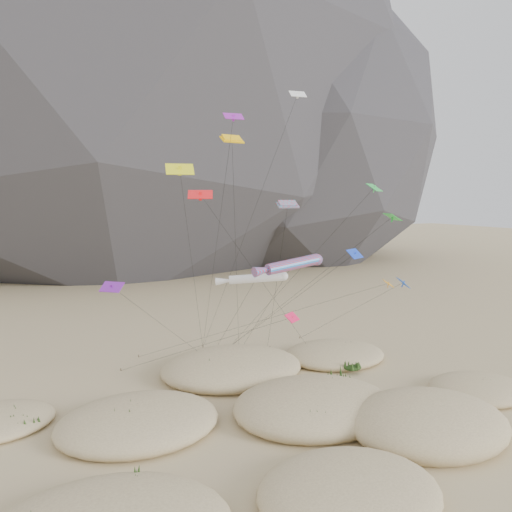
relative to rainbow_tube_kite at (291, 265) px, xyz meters
The scene contains 10 objects.
ground 15.21m from the rainbow_tube_kite, 105.13° to the right, with size 500.00×500.00×0.00m, color #CCB789.
rock_headland 125.98m from the rainbow_tube_kite, 87.82° to the left, with size 226.37×148.64×177.50m.
dunes 13.33m from the rainbow_tube_kite, 130.43° to the right, with size 52.52×35.95×4.01m.
dune_grass 13.02m from the rainbow_tube_kite, 133.18° to the right, with size 44.26×29.12×1.51m.
kite_stakes 19.91m from the rainbow_tube_kite, 92.88° to the left, with size 24.27×7.02×0.30m.
rainbow_tube_kite is the anchor object (origin of this frame).
white_tube_kite 4.00m from the rainbow_tube_kite, 136.35° to the left, with size 6.54×15.13×11.95m.
orange_parafoil 15.09m from the rainbow_tube_kite, 104.43° to the left, with size 5.44×9.24×25.52m.
multi_parafoil 5.72m from the rainbow_tube_kite, 71.60° to the left, with size 5.08×13.40×18.75m.
delta_kites 4.96m from the rainbow_tube_kite, 49.21° to the left, with size 34.58×22.28×29.65m.
Camera 1 is at (-19.51, -32.59, 19.00)m, focal length 35.00 mm.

